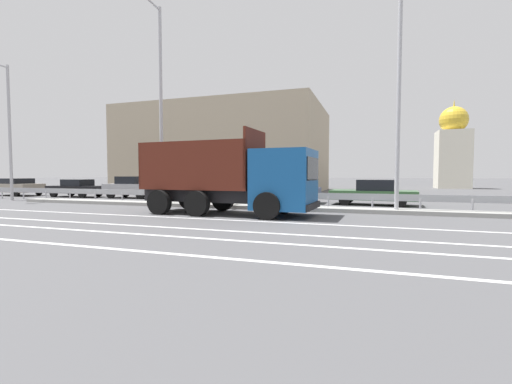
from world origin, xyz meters
TOP-DOWN VIEW (x-y plane):
  - ground_plane at (0.00, 0.00)m, footprint 320.00×320.00m
  - lane_strip_0 at (-1.83, -2.10)m, footprint 58.40×0.16m
  - lane_strip_1 at (-1.83, -4.34)m, footprint 58.40×0.16m
  - lane_strip_2 at (-1.83, -5.67)m, footprint 58.40×0.16m
  - lane_strip_3 at (-1.83, -7.47)m, footprint 58.40×0.16m
  - median_island at (0.00, 2.20)m, footprint 32.12×1.10m
  - median_guardrail at (0.00, 3.37)m, footprint 58.40×0.09m
  - dump_truck at (-0.77, -0.34)m, footprint 7.62×2.89m
  - median_road_sign at (1.02, 2.20)m, footprint 0.66×0.16m
  - street_lamp_0 at (-18.25, 2.19)m, footprint 0.70×2.00m
  - street_lamp_1 at (-6.56, 1.89)m, footprint 0.72×2.05m
  - street_lamp_2 at (5.11, 2.03)m, footprint 0.71×2.37m
  - parked_car_0 at (-22.91, 6.09)m, footprint 4.44×2.19m
  - parked_car_1 at (-16.94, 6.29)m, footprint 4.30×1.87m
  - parked_car_2 at (-12.20, 6.65)m, footprint 3.91×2.02m
  - parked_car_3 at (-6.30, 6.64)m, footprint 4.34×2.07m
  - parked_car_4 at (-1.05, 6.30)m, footprint 4.47×2.04m
  - parked_car_5 at (4.19, 6.27)m, footprint 4.66×2.25m
  - background_building_0 at (-10.55, 20.09)m, footprint 19.77×13.46m
  - church_tower at (13.40, 33.58)m, footprint 3.60×3.60m

SIDE VIEW (x-z plane):
  - ground_plane at x=0.00m, z-range 0.00..0.00m
  - lane_strip_0 at x=-1.83m, z-range 0.00..0.01m
  - lane_strip_1 at x=-1.83m, z-range 0.00..0.01m
  - lane_strip_2 at x=-1.83m, z-range 0.00..0.01m
  - lane_strip_3 at x=-1.83m, z-range 0.00..0.01m
  - median_island at x=0.00m, z-range 0.00..0.18m
  - median_guardrail at x=0.00m, z-range 0.18..0.96m
  - parked_car_3 at x=-6.30m, z-range 0.04..1.24m
  - parked_car_1 at x=-16.94m, z-range 0.02..1.34m
  - parked_car_5 at x=4.19m, z-range 0.00..1.41m
  - parked_car_4 at x=-1.05m, z-range 0.01..1.40m
  - parked_car_0 at x=-22.91m, z-range 0.03..1.41m
  - parked_car_2 at x=-12.20m, z-range 0.00..1.55m
  - median_road_sign at x=1.02m, z-range 0.04..2.44m
  - dump_truck at x=-0.77m, z-range -0.42..3.11m
  - background_building_0 at x=-10.55m, z-range 0.00..8.51m
  - church_tower at x=13.40m, z-range -0.58..10.21m
  - street_lamp_0 at x=-18.25m, z-range 0.46..9.18m
  - street_lamp_1 at x=-6.56m, z-range 0.47..10.91m
  - street_lamp_2 at x=5.11m, z-range 0.52..11.24m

